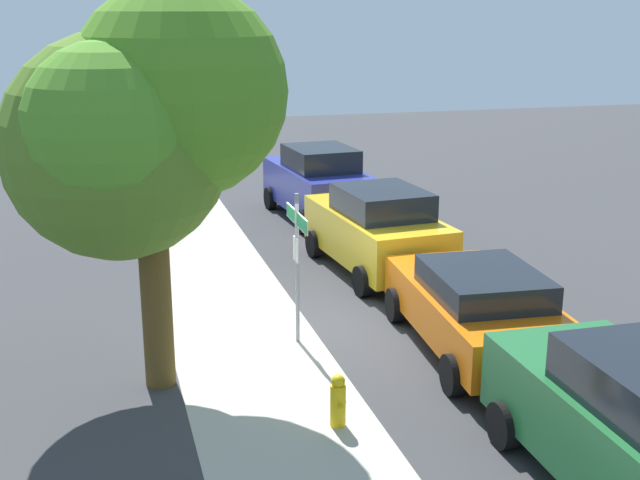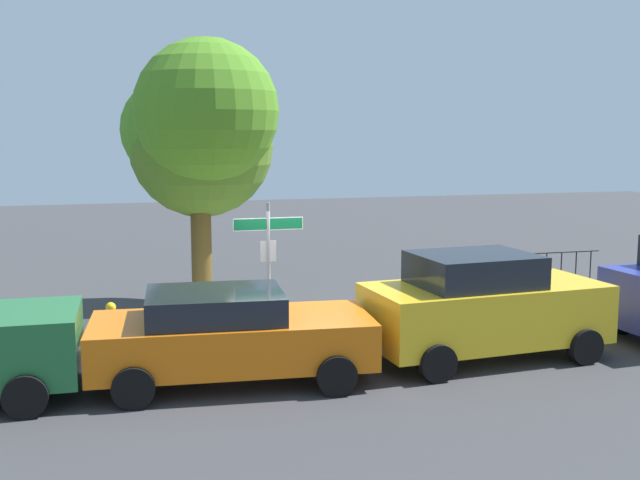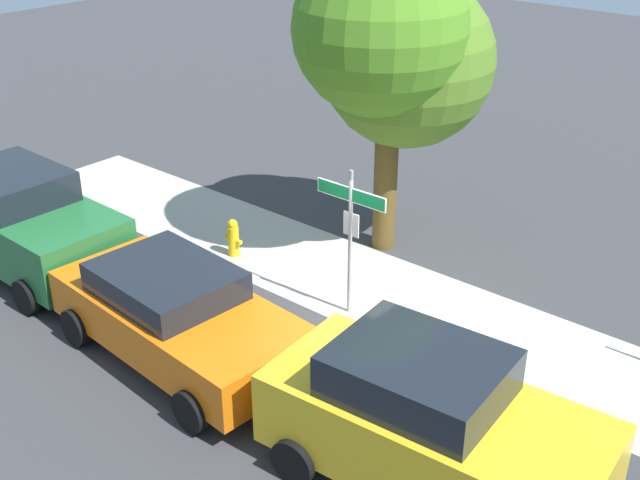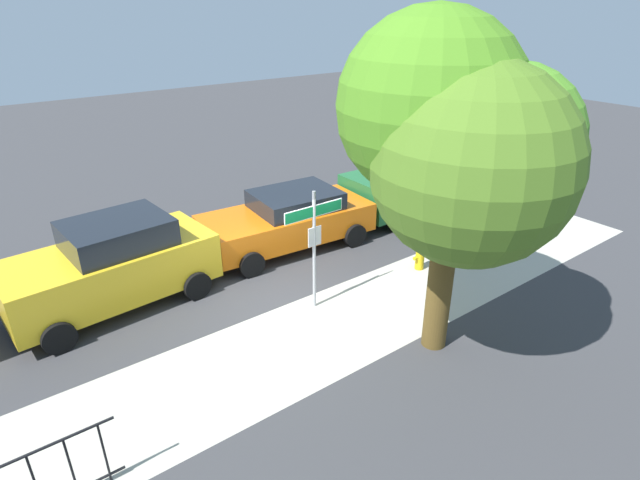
# 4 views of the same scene
# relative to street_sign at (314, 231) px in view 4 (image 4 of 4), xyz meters

# --- Properties ---
(ground_plane) EXTENTS (60.00, 60.00, 0.00)m
(ground_plane) POSITION_rel_street_sign_xyz_m (0.51, -0.40, -1.80)
(ground_plane) COLOR #38383A
(sidewalk_strip) EXTENTS (24.00, 2.60, 0.00)m
(sidewalk_strip) POSITION_rel_street_sign_xyz_m (2.51, 0.90, -1.79)
(sidewalk_strip) COLOR #B3AE9F
(sidewalk_strip) RESTS_ON ground_plane
(street_sign) EXTENTS (1.42, 0.07, 2.66)m
(street_sign) POSITION_rel_street_sign_xyz_m (0.00, 0.00, 0.00)
(street_sign) COLOR #9EA0A5
(street_sign) RESTS_ON ground_plane
(shade_tree) EXTENTS (3.45, 4.16, 6.07)m
(shade_tree) POSITION_rel_street_sign_xyz_m (-1.06, 2.55, 2.28)
(shade_tree) COLOR brown
(shade_tree) RESTS_ON ground_plane
(car_green) EXTENTS (4.53, 2.19, 1.93)m
(car_green) POSITION_rel_street_sign_xyz_m (-5.84, -2.68, -0.83)
(car_green) COLOR #206431
(car_green) RESTS_ON ground_plane
(car_orange) EXTENTS (4.64, 2.42, 1.52)m
(car_orange) POSITION_rel_street_sign_xyz_m (-1.22, -2.83, -1.00)
(car_orange) COLOR orange
(car_orange) RESTS_ON ground_plane
(car_yellow) EXTENTS (4.41, 2.38, 1.92)m
(car_yellow) POSITION_rel_street_sign_xyz_m (3.38, -2.67, -0.83)
(car_yellow) COLOR gold
(car_yellow) RESTS_ON ground_plane
(fire_hydrant) EXTENTS (0.42, 0.22, 0.78)m
(fire_hydrant) POSITION_rel_street_sign_xyz_m (-3.09, 0.20, -1.41)
(fire_hydrant) COLOR yellow
(fire_hydrant) RESTS_ON ground_plane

